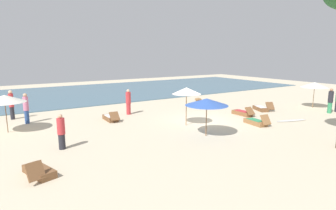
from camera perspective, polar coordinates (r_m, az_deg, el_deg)
ground_plane at (r=18.31m, az=6.82°, el=-3.41°), size 60.00×60.00×0.00m
ocean_water at (r=32.99m, az=-12.34°, el=2.69°), size 48.00×16.00×0.06m
umbrella_0 at (r=14.91m, az=7.86°, el=0.62°), size 2.28×2.28×2.03m
umbrella_1 at (r=17.83m, az=-30.24°, el=1.11°), size 2.19×2.19×2.12m
umbrella_2 at (r=16.95m, az=3.77°, el=2.89°), size 1.75×1.75×2.34m
umbrella_3 at (r=25.45m, az=27.60°, el=3.65°), size 2.16×2.16×2.08m
lounger_0 at (r=20.76m, az=14.92°, el=-1.54°), size 0.62×1.71×0.67m
lounger_1 at (r=18.27m, az=17.46°, el=-3.29°), size 0.78×1.72×0.72m
lounger_2 at (r=22.87m, az=18.41°, el=-0.63°), size 1.20×1.77×0.70m
lounger_3 at (r=11.43m, az=-24.71°, el=-12.12°), size 1.04×1.73×0.74m
lounger_4 at (r=18.89m, az=-11.55°, el=-2.57°), size 0.65×1.73×0.66m
person_1 at (r=21.36m, az=-29.16°, el=0.11°), size 0.43×0.43×1.96m
person_2 at (r=20.40m, az=-8.04°, el=0.65°), size 0.44×0.44×1.83m
person_3 at (r=13.83m, az=-20.83°, el=-5.08°), size 0.47×0.47×1.66m
person_4 at (r=23.84m, az=30.06°, el=0.77°), size 0.49×0.49×1.84m
person_5 at (r=19.71m, az=-26.83°, el=-0.54°), size 0.37×0.37×1.92m
dog at (r=25.95m, az=6.15°, el=1.13°), size 0.62×0.71×0.34m
surfboard at (r=20.11m, az=23.72°, el=-2.88°), size 2.28×1.05×0.07m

